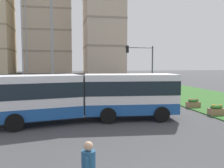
# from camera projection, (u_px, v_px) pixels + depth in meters

# --- Properties ---
(articulated_bus) EXTENTS (12.06, 3.73, 3.00)m
(articulated_bus) POSITION_uv_depth(u_px,v_px,m) (89.00, 96.00, 15.71)
(articulated_bus) COLOR white
(articulated_bus) RESTS_ON ground
(car_navy_sedan) EXTENTS (4.41, 2.05, 1.58)m
(car_navy_sedan) POSITION_uv_depth(u_px,v_px,m) (31.00, 95.00, 23.34)
(car_navy_sedan) COLOR #19234C
(car_navy_sedan) RESTS_ON ground
(flower_planter_3) EXTENTS (1.10, 0.56, 0.74)m
(flower_planter_3) POSITION_uv_depth(u_px,v_px,m) (216.00, 110.00, 17.41)
(flower_planter_3) COLOR #937051
(flower_planter_3) RESTS_ON grass_median
(flower_planter_4) EXTENTS (1.10, 0.56, 0.74)m
(flower_planter_4) POSITION_uv_depth(u_px,v_px,m) (193.00, 103.00, 20.48)
(flower_planter_4) COLOR #937051
(flower_planter_4) RESTS_ON grass_median
(traffic_light_far_right) EXTENTS (3.41, 0.28, 5.76)m
(traffic_light_far_right) POSITION_uv_depth(u_px,v_px,m) (143.00, 62.00, 28.28)
(traffic_light_far_right) COLOR #474C51
(traffic_light_far_right) RESTS_ON ground
(apartment_tower_westcentre) EXTENTS (19.29, 18.34, 51.85)m
(apartment_tower_westcentre) POSITION_uv_depth(u_px,v_px,m) (48.00, 13.00, 106.23)
(apartment_tower_westcentre) COLOR #C6B299
(apartment_tower_westcentre) RESTS_ON ground
(apartment_tower_centre) EXTENTS (14.63, 18.65, 49.91)m
(apartment_tower_centre) POSITION_uv_depth(u_px,v_px,m) (103.00, 9.00, 94.91)
(apartment_tower_centre) COLOR #C6B299
(apartment_tower_centre) RESTS_ON ground
(transmission_pylon) EXTENTS (9.00, 6.24, 30.00)m
(transmission_pylon) POSITION_uv_depth(u_px,v_px,m) (37.00, 6.00, 54.09)
(transmission_pylon) COLOR gray
(transmission_pylon) RESTS_ON ground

